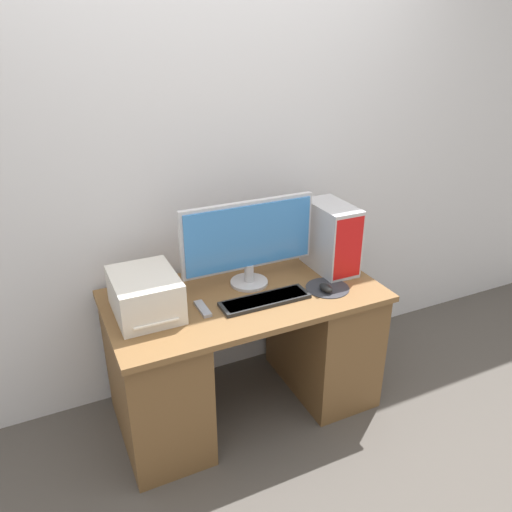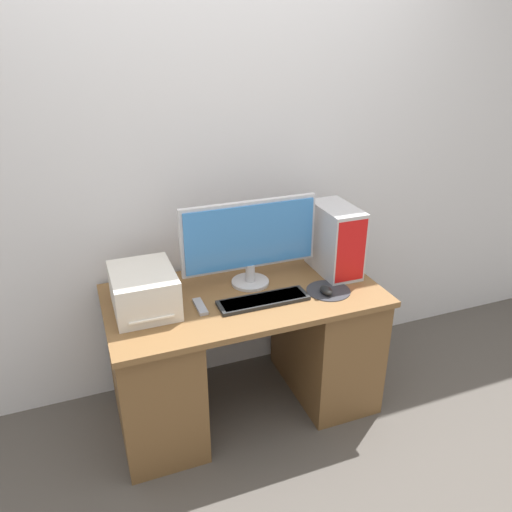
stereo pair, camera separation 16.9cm
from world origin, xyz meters
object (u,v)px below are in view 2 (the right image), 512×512
object	(u,v)px
monitor	(250,239)
mouse	(326,290)
printer	(144,290)
remote_control	(200,307)
computer_tower	(335,240)
keyboard	(263,300)

from	to	relation	value
monitor	mouse	xyz separation A→B (m)	(0.31, -0.25, -0.23)
printer	remote_control	bearing A→B (deg)	-20.43
remote_control	monitor	bearing A→B (deg)	26.19
monitor	mouse	bearing A→B (deg)	-38.48
computer_tower	remote_control	distance (m)	0.80
mouse	monitor	bearing A→B (deg)	141.52
mouse	remote_control	world-z (taller)	mouse
mouse	remote_control	xyz separation A→B (m)	(-0.61, 0.10, -0.02)
remote_control	keyboard	bearing A→B (deg)	-10.14
keyboard	remote_control	size ratio (longest dim) A/B	3.02
printer	remote_control	distance (m)	0.27
remote_control	printer	bearing A→B (deg)	159.57
mouse	computer_tower	world-z (taller)	computer_tower
monitor	computer_tower	bearing A→B (deg)	-3.28
keyboard	remote_control	distance (m)	0.30
printer	remote_control	size ratio (longest dim) A/B	2.49
mouse	printer	xyz separation A→B (m)	(-0.86, 0.19, 0.07)
mouse	remote_control	distance (m)	0.62
monitor	mouse	size ratio (longest dim) A/B	8.00
keyboard	printer	distance (m)	0.56
computer_tower	remote_control	size ratio (longest dim) A/B	2.49
keyboard	printer	xyz separation A→B (m)	(-0.54, 0.14, 0.09)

